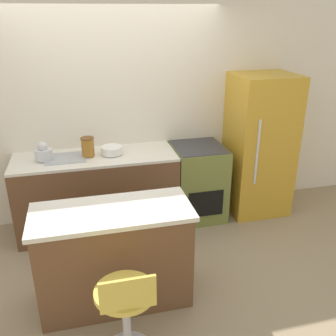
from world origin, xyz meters
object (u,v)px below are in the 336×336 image
at_px(oven_range, 198,182).
at_px(mixing_bowl, 112,150).
at_px(stool_chair, 126,312).
at_px(kettle, 44,153).
at_px(refrigerator, 259,145).

xyz_separation_m(oven_range, mixing_bowl, (-1.04, 0.00, 0.51)).
xyz_separation_m(oven_range, stool_chair, (-1.17, -1.94, -0.03)).
height_order(stool_chair, mixing_bowl, mixing_bowl).
xyz_separation_m(stool_chair, mixing_bowl, (0.13, 1.94, 0.53)).
bearing_deg(kettle, refrigerator, -0.22).
bearing_deg(refrigerator, kettle, 179.78).
relative_size(refrigerator, kettle, 8.63).
height_order(kettle, mixing_bowl, kettle).
distance_m(oven_range, refrigerator, 0.89).
xyz_separation_m(kettle, mixing_bowl, (0.74, -0.00, -0.04)).
xyz_separation_m(stool_chair, kettle, (-0.61, 1.94, 0.57)).
distance_m(stool_chair, mixing_bowl, 2.02).
bearing_deg(stool_chair, mixing_bowl, 86.20).
height_order(stool_chair, kettle, kettle).
bearing_deg(oven_range, refrigerator, -0.37).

